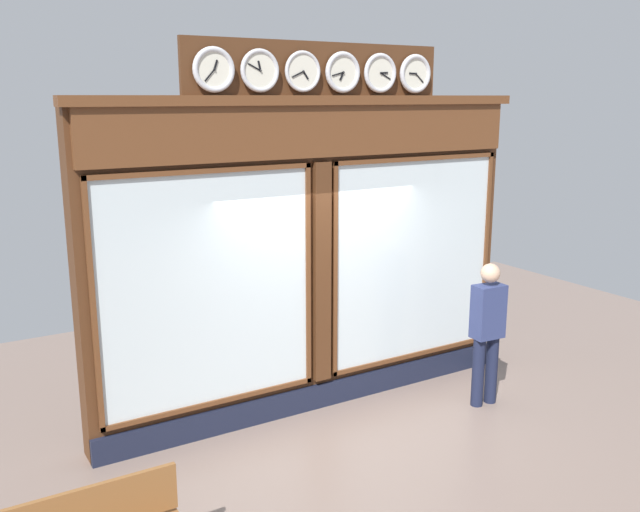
{
  "coord_description": "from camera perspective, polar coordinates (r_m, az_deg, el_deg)",
  "views": [
    {
      "loc": [
        3.86,
        6.37,
        3.52
      ],
      "look_at": [
        0.0,
        0.0,
        1.79
      ],
      "focal_mm": 38.81,
      "sensor_mm": 36.0,
      "label": 1
    }
  ],
  "objects": [
    {
      "name": "shop_facade",
      "position": [
        7.74,
        -0.47,
        0.34
      ],
      "size": [
        5.32,
        0.42,
        4.07
      ],
      "color": "#4C2B16",
      "rests_on": "ground_plane"
    },
    {
      "name": "pedestrian",
      "position": [
        8.18,
        13.63,
        -5.79
      ],
      "size": [
        0.37,
        0.24,
        1.69
      ],
      "color": "#191E38",
      "rests_on": "ground_plane"
    }
  ]
}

